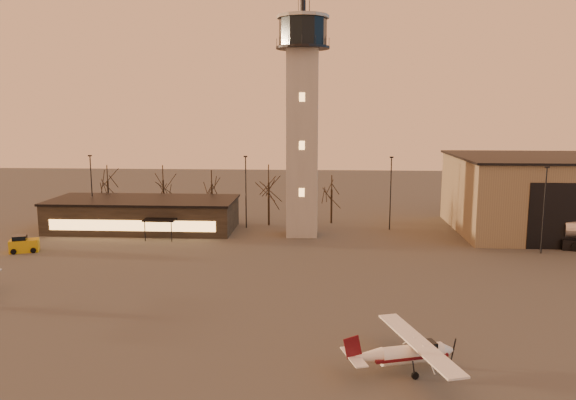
{
  "coord_description": "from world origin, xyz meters",
  "views": [
    {
      "loc": [
        2.54,
        -42.82,
        16.57
      ],
      "look_at": [
        -0.84,
        13.0,
        7.45
      ],
      "focal_mm": 35.0,
      "sensor_mm": 36.0,
      "label": 1
    }
  ],
  "objects_px": {
    "control_tower": "(303,111)",
    "service_cart": "(24,246)",
    "terminal": "(144,214)",
    "hangar": "(570,194)",
    "cessna_front": "(413,356)"
  },
  "relations": [
    {
      "from": "service_cart",
      "to": "terminal",
      "type": "bearing_deg",
      "value": 31.22
    },
    {
      "from": "terminal",
      "to": "cessna_front",
      "type": "distance_m",
      "value": 50.84
    },
    {
      "from": "control_tower",
      "to": "service_cart",
      "type": "relative_size",
      "value": 9.22
    },
    {
      "from": "hangar",
      "to": "service_cart",
      "type": "bearing_deg",
      "value": -167.63
    },
    {
      "from": "hangar",
      "to": "cessna_front",
      "type": "bearing_deg",
      "value": -122.82
    },
    {
      "from": "terminal",
      "to": "cessna_front",
      "type": "height_order",
      "value": "terminal"
    },
    {
      "from": "terminal",
      "to": "service_cart",
      "type": "bearing_deg",
      "value": -128.23
    },
    {
      "from": "hangar",
      "to": "terminal",
      "type": "height_order",
      "value": "hangar"
    },
    {
      "from": "control_tower",
      "to": "hangar",
      "type": "bearing_deg",
      "value": 6.31
    },
    {
      "from": "terminal",
      "to": "service_cart",
      "type": "height_order",
      "value": "terminal"
    },
    {
      "from": "control_tower",
      "to": "hangar",
      "type": "xyz_separation_m",
      "value": [
        36.0,
        3.98,
        -11.17
      ]
    },
    {
      "from": "terminal",
      "to": "hangar",
      "type": "bearing_deg",
      "value": 1.97
    },
    {
      "from": "hangar",
      "to": "service_cart",
      "type": "height_order",
      "value": "hangar"
    },
    {
      "from": "control_tower",
      "to": "service_cart",
      "type": "height_order",
      "value": "control_tower"
    },
    {
      "from": "hangar",
      "to": "control_tower",
      "type": "bearing_deg",
      "value": -173.69
    }
  ]
}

